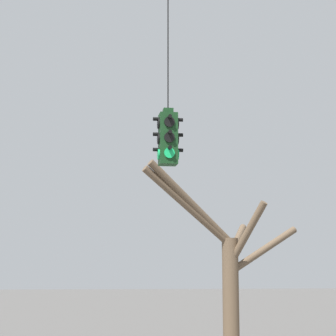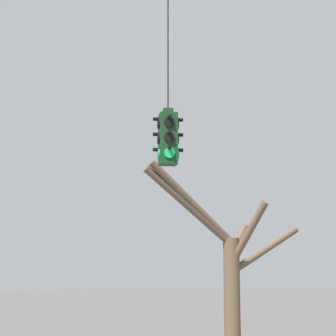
{
  "view_description": "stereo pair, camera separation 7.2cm",
  "coord_description": "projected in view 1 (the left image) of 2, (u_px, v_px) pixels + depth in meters",
  "views": [
    {
      "loc": [
        -0.34,
        -12.35,
        2.45
      ],
      "look_at": [
        1.46,
        -0.22,
        4.45
      ],
      "focal_mm": 70.0,
      "sensor_mm": 36.0,
      "label": 1
    },
    {
      "loc": [
        -0.27,
        -12.36,
        2.45
      ],
      "look_at": [
        1.46,
        -0.22,
        4.45
      ],
      "focal_mm": 70.0,
      "sensor_mm": 36.0,
      "label": 2
    }
  ],
  "objects": [
    {
      "name": "bare_tree",
      "position": [
        227.0,
        269.0,
        17.35
      ],
      "size": [
        4.63,
        2.61,
        5.36
      ],
      "color": "brown",
      "rests_on": "ground_plane"
    },
    {
      "name": "traffic_light_near_right_pole",
      "position": [
        168.0,
        137.0,
        12.52
      ],
      "size": [
        0.58,
        0.58,
        4.03
      ],
      "color": "#143819"
    }
  ]
}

